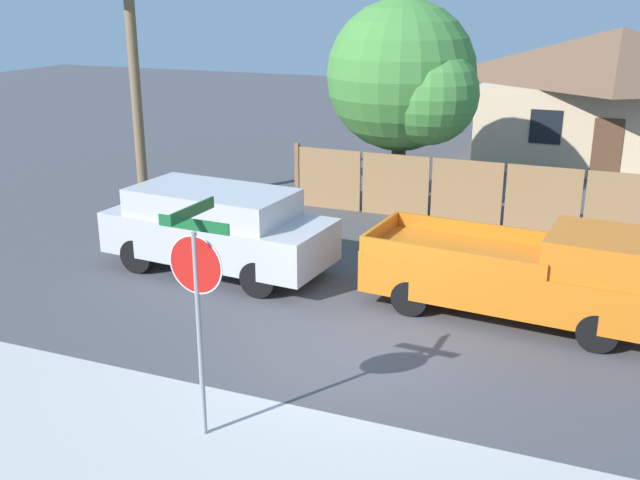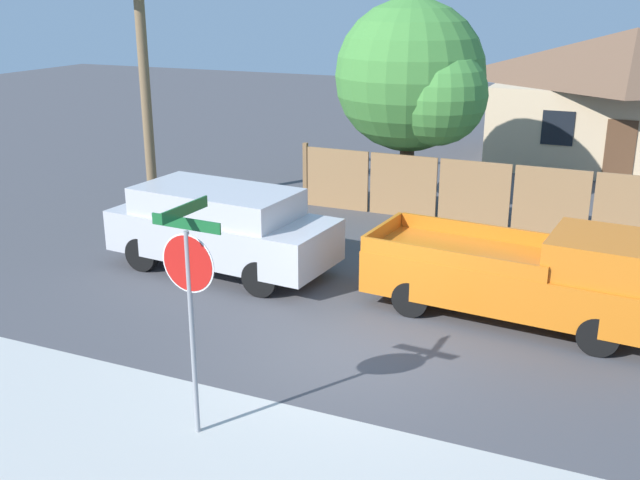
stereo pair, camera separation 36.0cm
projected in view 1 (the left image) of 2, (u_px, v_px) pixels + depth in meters
ground_plane at (352, 350)px, 12.67m from camera, size 80.00×80.00×0.00m
sidewalk_strip at (256, 469)px, 9.50m from camera, size 36.00×3.20×0.01m
wooden_fence at (543, 199)px, 18.67m from camera, size 13.52×0.12×1.77m
house at (615, 94)px, 25.84m from camera, size 9.26×6.35×4.64m
oak_tree at (407, 80)px, 20.01m from camera, size 4.25×4.05×5.65m
red_suv at (217, 227)px, 16.00m from camera, size 5.05×2.38×1.81m
orange_pickup at (526, 273)px, 13.71m from camera, size 5.51×2.37×1.80m
stop_sign at (197, 282)px, 9.58m from camera, size 1.04×0.94×3.26m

